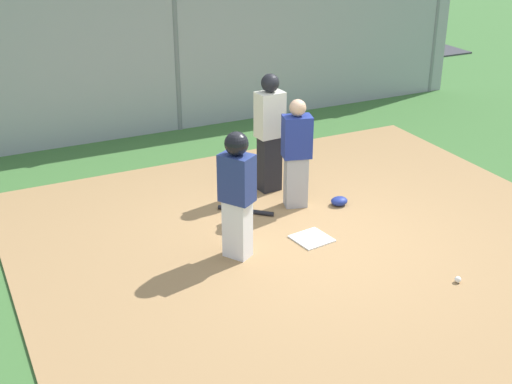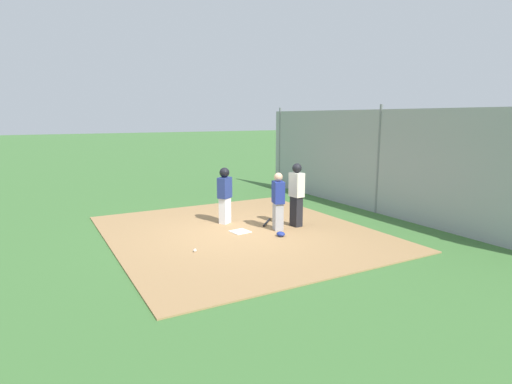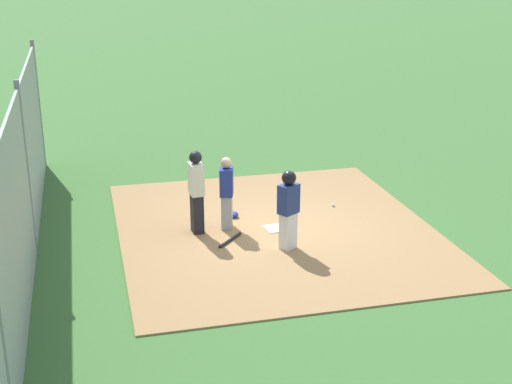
% 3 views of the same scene
% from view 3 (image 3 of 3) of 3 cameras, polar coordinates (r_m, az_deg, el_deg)
% --- Properties ---
extents(ground_plane, '(140.00, 140.00, 0.00)m').
position_cam_3_polar(ground_plane, '(14.74, 1.60, -3.07)').
color(ground_plane, '#3D6B33').
extents(dirt_infield, '(7.20, 6.40, 0.03)m').
position_cam_3_polar(dirt_infield, '(14.74, 1.60, -3.02)').
color(dirt_infield, '#9E774C').
rests_on(dirt_infield, ground_plane).
extents(home_plate, '(0.50, 0.50, 0.02)m').
position_cam_3_polar(home_plate, '(14.73, 1.60, -2.93)').
color(home_plate, white).
rests_on(home_plate, dirt_infield).
extents(catcher, '(0.44, 0.35, 1.53)m').
position_cam_3_polar(catcher, '(14.51, -2.38, -0.01)').
color(catcher, '#9E9EA3').
rests_on(catcher, dirt_infield).
extents(umpire, '(0.40, 0.29, 1.73)m').
position_cam_3_polar(umpire, '(14.29, -4.82, 0.14)').
color(umpire, black).
rests_on(umpire, dirt_infield).
extents(runner, '(0.42, 0.46, 1.58)m').
position_cam_3_polar(runner, '(13.50, 2.63, -1.07)').
color(runner, silver).
rests_on(runner, dirt_infield).
extents(baseball_bat, '(0.62, 0.58, 0.06)m').
position_cam_3_polar(baseball_bat, '(14.11, -2.09, -3.88)').
color(baseball_bat, black).
rests_on(baseball_bat, dirt_infield).
extents(catcher_mask, '(0.24, 0.20, 0.12)m').
position_cam_3_polar(catcher_mask, '(15.32, -1.81, -1.83)').
color(catcher_mask, navy).
rests_on(catcher_mask, dirt_infield).
extents(baseball, '(0.07, 0.07, 0.07)m').
position_cam_3_polar(baseball, '(16.04, 6.22, -1.03)').
color(baseball, white).
rests_on(baseball, dirt_infield).
extents(backstop_fence, '(12.00, 0.10, 3.35)m').
position_cam_3_polar(backstop_fence, '(13.77, -17.99, 1.41)').
color(backstop_fence, '#93999E').
rests_on(backstop_fence, ground_plane).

